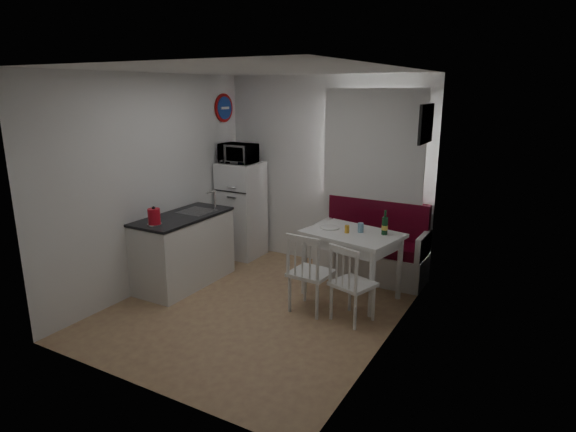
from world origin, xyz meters
name	(u,v)px	position (x,y,z in m)	size (l,w,h in m)	color
floor	(258,307)	(0.00, 0.00, 0.00)	(3.00, 3.50, 0.02)	#A27556
ceiling	(254,70)	(0.00, 0.00, 2.60)	(3.00, 3.50, 0.02)	white
wall_back	(326,172)	(0.00, 1.75, 1.30)	(3.00, 0.02, 2.60)	white
wall_front	(132,240)	(0.00, -1.75, 1.30)	(3.00, 0.02, 2.60)	white
wall_left	(153,183)	(-1.50, 0.00, 1.30)	(0.02, 3.50, 2.60)	white
wall_right	(393,214)	(1.50, 0.00, 1.30)	(0.02, 3.50, 2.60)	white
window	(375,152)	(0.70, 1.72, 1.62)	(1.22, 0.06, 1.47)	white
curtain	(373,149)	(0.70, 1.65, 1.68)	(1.35, 0.02, 1.50)	white
kitchen_counter	(185,249)	(-1.20, 0.16, 0.46)	(0.62, 1.32, 1.16)	white
wall_sign	(224,108)	(-1.47, 1.45, 2.15)	(0.40, 0.40, 0.03)	#1A3E9F
picture_frame	(426,124)	(1.48, 1.10, 2.05)	(0.04, 0.52, 0.42)	black
bench	(372,253)	(0.79, 1.51, 0.34)	(1.42, 0.55, 1.02)	white
dining_table	(352,240)	(0.79, 0.81, 0.71)	(1.19, 0.94, 0.80)	white
chair_left	(307,265)	(0.54, 0.15, 0.57)	(0.45, 0.44, 0.49)	white
chair_right	(350,276)	(1.04, 0.16, 0.53)	(0.50, 0.49, 0.46)	white
fridge	(242,210)	(-1.18, 1.40, 0.70)	(0.56, 0.56, 1.40)	white
microwave	(238,153)	(-1.18, 1.35, 1.53)	(0.49, 0.33, 0.27)	white
kettle	(154,217)	(-1.15, -0.37, 1.01)	(0.17, 0.17, 0.22)	red
wine_bottle	(385,222)	(1.14, 0.91, 0.94)	(0.07, 0.07, 0.29)	#133D1F
drinking_glass_orange	(347,229)	(0.74, 0.76, 0.84)	(0.05, 0.05, 0.09)	gold
drinking_glass_blue	(361,228)	(0.87, 0.86, 0.85)	(0.07, 0.07, 0.11)	#709FBF
plate	(330,228)	(0.49, 0.83, 0.81)	(0.23, 0.23, 0.02)	white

